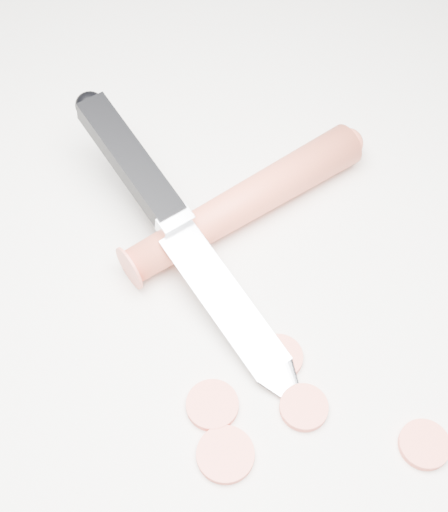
{
  "coord_description": "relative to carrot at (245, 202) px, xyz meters",
  "views": [
    {
      "loc": [
        -0.05,
        -0.24,
        0.46
      ],
      "look_at": [
        -0.03,
        0.06,
        0.02
      ],
      "focal_mm": 50.0,
      "sensor_mm": 36.0,
      "label": 1
    }
  ],
  "objects": [
    {
      "name": "carrot_slice_4",
      "position": [
        0.1,
        -0.2,
        -0.01
      ],
      "size": [
        0.03,
        0.03,
        0.01
      ],
      "primitive_type": "cylinder",
      "color": "#F1664F",
      "rests_on": "ground"
    },
    {
      "name": "carrot",
      "position": [
        0.0,
        0.0,
        0.0
      ],
      "size": [
        0.2,
        0.14,
        0.03
      ],
      "primitive_type": "cylinder",
      "rotation": [
        1.57,
        0.0,
        -1.02
      ],
      "color": "#DC5236",
      "rests_on": "ground"
    },
    {
      "name": "carrot_slice_3",
      "position": [
        0.01,
        -0.13,
        -0.01
      ],
      "size": [
        0.03,
        0.03,
        0.01
      ],
      "primitive_type": "cylinder",
      "color": "#F1664F",
      "rests_on": "ground"
    },
    {
      "name": "carrot_slice_2",
      "position": [
        0.03,
        -0.17,
        -0.01
      ],
      "size": [
        0.03,
        0.03,
        0.01
      ],
      "primitive_type": "cylinder",
      "color": "#F1664F",
      "rests_on": "ground"
    },
    {
      "name": "carrot_slice_1",
      "position": [
        -0.04,
        -0.16,
        -0.01
      ],
      "size": [
        0.04,
        0.04,
        0.01
      ],
      "primitive_type": "cylinder",
      "color": "#F1664F",
      "rests_on": "ground"
    },
    {
      "name": "ground",
      "position": [
        0.01,
        -0.11,
        -0.02
      ],
      "size": [
        2.4,
        2.4,
        0.0
      ],
      "primitive_type": "plane",
      "color": "white",
      "rests_on": "ground"
    },
    {
      "name": "kitchen_knife",
      "position": [
        -0.05,
        -0.04,
        0.02
      ],
      "size": [
        0.18,
        0.27,
        0.07
      ],
      "primitive_type": null,
      "color": "silver",
      "rests_on": "ground"
    },
    {
      "name": "carrot_slice_0",
      "position": [
        -0.03,
        -0.2,
        -0.01
      ],
      "size": [
        0.04,
        0.04,
        0.01
      ],
      "primitive_type": "cylinder",
      "color": "#F1664F",
      "rests_on": "ground"
    }
  ]
}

